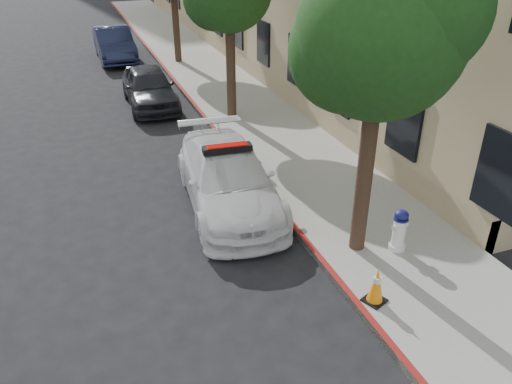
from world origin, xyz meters
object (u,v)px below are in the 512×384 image
Objects in this scene: traffic_cone at (376,286)px; parked_car_mid at (149,87)px; police_car at (228,178)px; parked_car_far at (114,44)px; fire_hydrant at (399,230)px.

parked_car_mid is at bearing 98.09° from traffic_cone.
parked_car_far is at bearing 98.48° from police_car.
parked_car_mid is 11.23m from fire_hydrant.
traffic_cone is (1.25, -4.25, -0.21)m from police_car.
fire_hydrant is (2.96, -10.83, -0.12)m from parked_car_mid.
parked_car_mid is at bearing 96.82° from fire_hydrant.
parked_car_far is 18.52m from fire_hydrant.
parked_car_far is 19.51m from traffic_cone.
parked_car_mid reaches higher than fire_hydrant.
parked_car_mid is at bearing 98.72° from police_car.
police_car is at bearing 120.78° from fire_hydrant.
police_car is at bearing -85.80° from parked_car_mid.
fire_hydrant is 1.73m from traffic_cone.
police_car is 7.34× the size of traffic_cone.
police_car is 3.96m from fire_hydrant.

